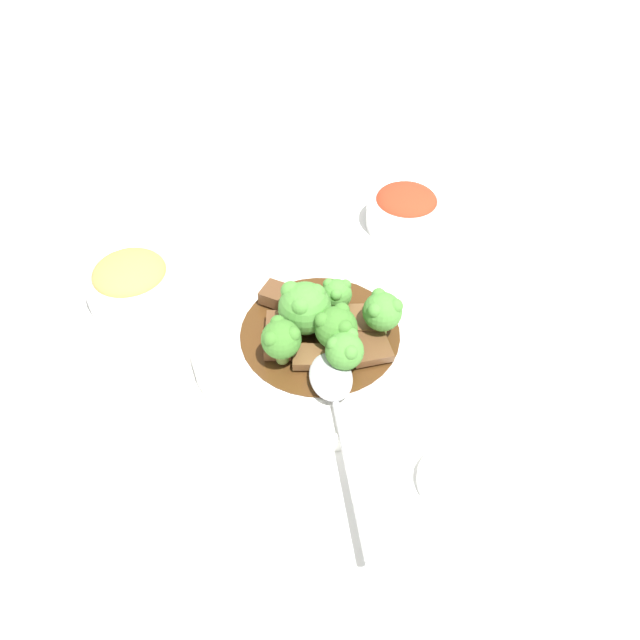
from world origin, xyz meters
TOP-DOWN VIEW (x-y plane):
  - ground_plane at (0.00, 0.00)m, footprint 4.00×4.00m
  - main_plate at (0.00, 0.00)m, footprint 0.27×0.27m
  - beef_strip_0 at (-0.02, -0.04)m, footprint 0.06×0.05m
  - beef_strip_1 at (-0.04, 0.01)m, footprint 0.05×0.06m
  - beef_strip_2 at (0.03, -0.04)m, footprint 0.05×0.05m
  - beef_strip_3 at (-0.01, 0.05)m, footprint 0.06×0.07m
  - beef_strip_4 at (0.04, -0.01)m, footprint 0.07×0.06m
  - broccoli_floret_0 at (0.03, 0.02)m, footprint 0.03×0.03m
  - broccoli_floret_1 at (0.01, -0.03)m, footprint 0.04×0.04m
  - broccoli_floret_2 at (-0.05, -0.02)m, footprint 0.04×0.04m
  - broccoli_floret_3 at (-0.01, 0.01)m, footprint 0.05×0.05m
  - broccoli_floret_4 at (0.00, -0.05)m, footprint 0.04×0.04m
  - broccoli_floret_5 at (0.05, -0.03)m, footprint 0.04×0.04m
  - serving_spoon at (-0.02, -0.08)m, footprint 0.08×0.21m
  - side_bowl_kimchi at (0.18, 0.13)m, footprint 0.10×0.10m
  - side_bowl_appetizer at (-0.16, 0.15)m, footprint 0.10×0.10m
  - sauce_dish at (0.03, -0.20)m, footprint 0.06×0.06m

SIDE VIEW (x-z plane):
  - ground_plane at x=0.00m, z-range 0.00..0.00m
  - sauce_dish at x=0.03m, z-range 0.00..0.01m
  - main_plate at x=0.00m, z-range 0.00..0.02m
  - beef_strip_2 at x=0.03m, z-range 0.02..0.03m
  - beef_strip_0 at x=-0.02m, z-range 0.02..0.03m
  - beef_strip_4 at x=0.04m, z-range 0.02..0.03m
  - side_bowl_kimchi at x=0.18m, z-range 0.00..0.05m
  - serving_spoon at x=-0.02m, z-range 0.02..0.03m
  - beef_strip_1 at x=-0.04m, z-range 0.02..0.03m
  - beef_strip_3 at x=-0.01m, z-range 0.02..0.03m
  - side_bowl_appetizer at x=-0.16m, z-range 0.00..0.05m
  - broccoli_floret_0 at x=0.03m, z-range 0.02..0.06m
  - broccoli_floret_4 at x=0.00m, z-range 0.02..0.07m
  - broccoli_floret_1 at x=0.01m, z-range 0.02..0.07m
  - broccoli_floret_3 at x=-0.01m, z-range 0.02..0.08m
  - broccoli_floret_2 at x=-0.05m, z-range 0.03..0.08m
  - broccoli_floret_5 at x=0.05m, z-range 0.03..0.08m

